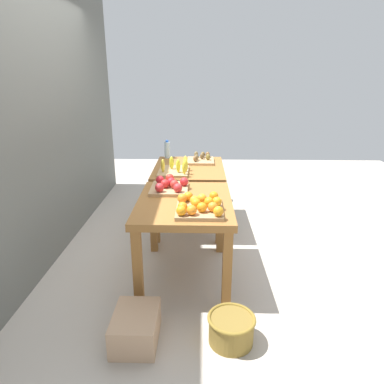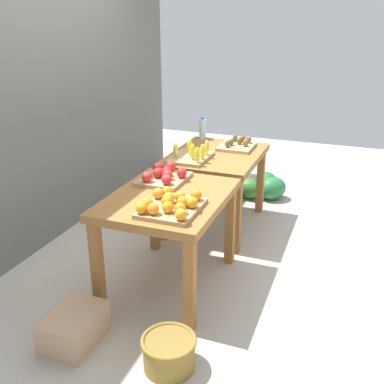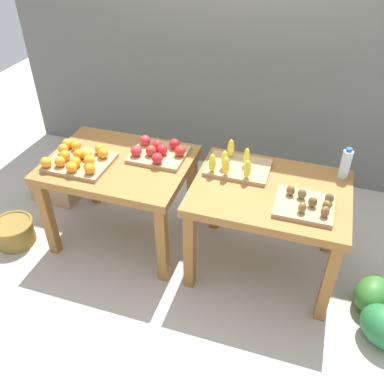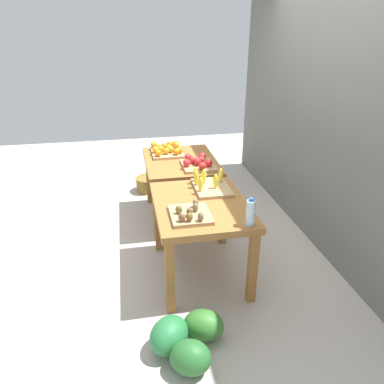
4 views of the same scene
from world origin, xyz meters
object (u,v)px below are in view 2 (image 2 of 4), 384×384
Objects in this scene: wicker_basket at (169,352)px; cardboard_produce_box at (74,327)px; banana_crate at (191,155)px; apple_bin at (164,176)px; watermelon_pile at (263,186)px; display_table_left at (169,209)px; kiwi_bin at (237,145)px; orange_bin at (171,205)px; display_table_right at (216,164)px; water_bottle at (203,129)px.

wicker_basket is 0.82× the size of cardboard_produce_box.
banana_crate is 1.34× the size of wicker_basket.
apple_bin reaches higher than cardboard_produce_box.
banana_crate is at bearing 159.73° from watermelon_pile.
kiwi_bin is (1.36, -0.14, 0.14)m from display_table_left.
banana_crate is (1.09, 0.27, -0.00)m from orange_bin.
kiwi_bin reaches higher than display_table_right.
banana_crate is 1.10× the size of cardboard_produce_box.
apple_bin is 1.92m from watermelon_pile.
display_table_right is at bearing -27.71° from banana_crate.
display_table_left is 2.09m from watermelon_pile.
banana_crate reaches higher than wicker_basket.
watermelon_pile is (1.75, -0.43, -0.65)m from apple_bin.
water_bottle is 2.50m from cardboard_produce_box.
display_table_right reaches higher than cardboard_produce_box.
kiwi_bin is 2.33m from cardboard_produce_box.
cardboard_produce_box is at bearing 143.73° from orange_bin.
banana_crate is at bearing -168.29° from water_bottle.
display_table_left is 1.02m from cardboard_produce_box.
water_bottle is (0.44, 0.29, 0.21)m from display_table_right.
cardboard_produce_box is (-2.84, 0.59, -0.01)m from watermelon_pile.
cardboard_produce_box is (-1.68, 0.16, -0.66)m from banana_crate.
apple_bin is 0.63× the size of watermelon_pile.
water_bottle is 1.02m from watermelon_pile.
display_table_left is 2.60× the size of cardboard_produce_box.
wicker_basket is at bearing -174.42° from kiwi_bin.
banana_crate reaches higher than display_table_left.
water_bottle reaches higher than kiwi_bin.
display_table_left and display_table_right have the same top height.
orange_bin is at bearing -166.98° from water_bottle.
display_table_right is at bearing -9.74° from apple_bin.
orange_bin reaches higher than watermelon_pile.
display_table_right is 1.38m from orange_bin.
water_bottle is (0.21, 0.43, 0.08)m from kiwi_bin.
banana_crate reaches higher than display_table_right.
kiwi_bin is 0.90× the size of cardboard_produce_box.
kiwi_bin is (0.24, -0.14, 0.14)m from display_table_right.
display_table_left is 1.00× the size of display_table_right.
orange_bin reaches higher than kiwi_bin.
banana_crate is 1.40m from watermelon_pile.
wicker_basket is (-0.58, -0.22, -0.67)m from orange_bin.
water_bottle is at bearing 6.34° from apple_bin.
watermelon_pile is (2.26, -0.16, -0.65)m from orange_bin.
watermelon_pile is at bearing 1.28° from wicker_basket.
display_table_left is at bearing -170.36° from banana_crate.
apple_bin is at bearing -7.95° from cardboard_produce_box.
banana_crate is at bearing 152.29° from display_table_right.
watermelon_pile is 2.84m from wicker_basket.
display_table_left is 1.04m from wicker_basket.
orange_bin is 1.22× the size of kiwi_bin.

